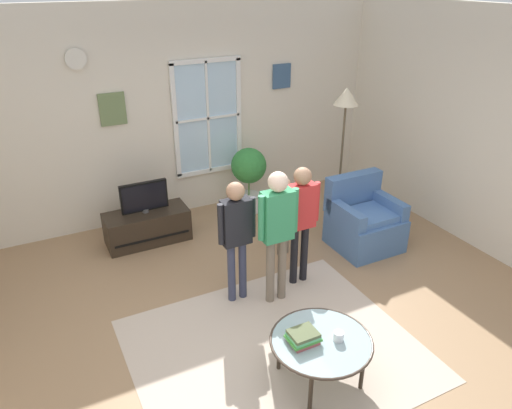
% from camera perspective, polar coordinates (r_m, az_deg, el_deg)
% --- Properties ---
extents(ground_plane, '(6.56, 6.23, 0.02)m').
position_cam_1_polar(ground_plane, '(4.86, 2.05, -14.32)').
color(ground_plane, '#9E7A56').
extents(back_wall, '(5.96, 0.17, 2.81)m').
position_cam_1_polar(back_wall, '(6.60, -9.96, 10.44)').
color(back_wall, beige).
rests_on(back_wall, ground_plane).
extents(area_rug, '(2.51, 2.15, 0.01)m').
position_cam_1_polar(area_rug, '(4.61, 2.23, -16.71)').
color(area_rug, '#C6B29E').
rests_on(area_rug, ground_plane).
extents(tv_stand, '(1.03, 0.46, 0.41)m').
position_cam_1_polar(tv_stand, '(6.26, -12.70, -2.56)').
color(tv_stand, '#2D2319').
rests_on(tv_stand, ground_plane).
extents(television, '(0.58, 0.08, 0.40)m').
position_cam_1_polar(television, '(6.08, -13.07, 0.88)').
color(television, '#4C4C4C').
rests_on(television, tv_stand).
extents(armchair, '(0.76, 0.74, 0.87)m').
position_cam_1_polar(armchair, '(6.11, 12.56, -2.00)').
color(armchair, '#476B9E').
rests_on(armchair, ground_plane).
extents(coffee_table, '(0.85, 0.85, 0.42)m').
position_cam_1_polar(coffee_table, '(4.13, 7.68, -15.81)').
color(coffee_table, '#99B2B7').
rests_on(coffee_table, ground_plane).
extents(book_stack, '(0.25, 0.19, 0.10)m').
position_cam_1_polar(book_stack, '(4.05, 5.59, -15.29)').
color(book_stack, '#AC5153').
rests_on(book_stack, coffee_table).
extents(cup, '(0.09, 0.09, 0.08)m').
position_cam_1_polar(cup, '(4.11, 9.71, -15.07)').
color(cup, white).
rests_on(cup, coffee_table).
extents(remote_near_books, '(0.07, 0.15, 0.02)m').
position_cam_1_polar(remote_near_books, '(4.17, 6.14, -14.63)').
color(remote_near_books, black).
rests_on(remote_near_books, coffee_table).
extents(person_green_shirt, '(0.43, 0.20, 1.44)m').
position_cam_1_polar(person_green_shirt, '(4.71, 2.52, -2.23)').
color(person_green_shirt, '#726656').
rests_on(person_green_shirt, ground_plane).
extents(person_black_shirt, '(0.40, 0.18, 1.33)m').
position_cam_1_polar(person_black_shirt, '(4.76, -2.34, -2.88)').
color(person_black_shirt, '#333851').
rests_on(person_black_shirt, ground_plane).
extents(person_pink_shirt, '(0.30, 0.14, 1.00)m').
position_cam_1_polar(person_pink_shirt, '(5.65, 3.33, -0.34)').
color(person_pink_shirt, '#726656').
rests_on(person_pink_shirt, ground_plane).
extents(person_red_shirt, '(0.41, 0.19, 1.35)m').
position_cam_1_polar(person_red_shirt, '(5.05, 5.34, -0.99)').
color(person_red_shirt, black).
rests_on(person_red_shirt, ground_plane).
extents(potted_plant_by_window, '(0.49, 0.49, 0.93)m').
position_cam_1_polar(potted_plant_by_window, '(6.75, -0.85, 3.73)').
color(potted_plant_by_window, silver).
rests_on(potted_plant_by_window, ground_plane).
extents(floor_lamp, '(0.32, 0.32, 1.80)m').
position_cam_1_polar(floor_lamp, '(6.38, 10.50, 10.88)').
color(floor_lamp, black).
rests_on(floor_lamp, ground_plane).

